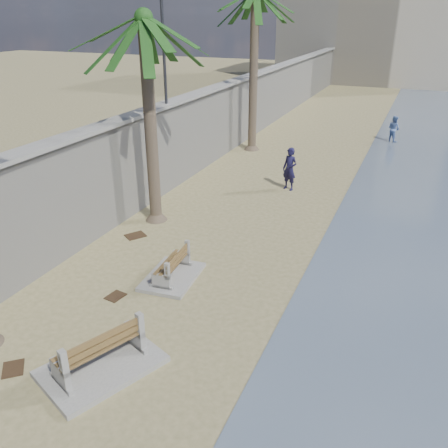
% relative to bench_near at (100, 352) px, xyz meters
% --- Properties ---
extents(ground_plane, '(140.00, 140.00, 0.00)m').
position_rel_bench_near_xyz_m(ground_plane, '(1.02, -1.47, -0.44)').
color(ground_plane, '#8F8357').
extents(seawall, '(0.45, 70.00, 3.50)m').
position_rel_bench_near_xyz_m(seawall, '(-4.18, 18.53, 1.31)').
color(seawall, gray).
rests_on(seawall, ground_plane).
extents(wall_cap, '(0.80, 70.00, 0.12)m').
position_rel_bench_near_xyz_m(wall_cap, '(-4.18, 18.53, 3.11)').
color(wall_cap, gray).
rests_on(wall_cap, seawall).
extents(end_building, '(18.00, 12.00, 14.00)m').
position_rel_bench_near_xyz_m(end_building, '(-0.98, 50.53, 6.56)').
color(end_building, '#B7AA93').
rests_on(end_building, ground_plane).
extents(bench_near, '(2.48, 2.88, 1.01)m').
position_rel_bench_near_xyz_m(bench_near, '(0.00, 0.00, 0.00)').
color(bench_near, gray).
rests_on(bench_near, ground_plane).
extents(bench_far, '(1.49, 2.06, 0.82)m').
position_rel_bench_near_xyz_m(bench_far, '(-0.41, 3.91, -0.08)').
color(bench_far, gray).
rests_on(bench_far, ground_plane).
extents(palm_mid, '(5.00, 5.00, 7.71)m').
position_rel_bench_near_xyz_m(palm_mid, '(-2.94, 7.37, 6.28)').
color(palm_mid, brown).
rests_on(palm_mid, ground_plane).
extents(streetlight, '(0.28, 0.28, 5.12)m').
position_rel_bench_near_xyz_m(streetlight, '(-4.08, 10.53, 6.20)').
color(streetlight, '#2D2D33').
rests_on(streetlight, wall_cap).
extents(person_a, '(0.88, 0.74, 2.08)m').
position_rel_bench_near_xyz_m(person_a, '(0.64, 12.41, 0.60)').
color(person_a, '#151232').
rests_on(person_a, ground_plane).
extents(person_b, '(1.01, 0.98, 1.66)m').
position_rel_bench_near_xyz_m(person_b, '(4.02, 22.69, 0.39)').
color(person_b, '#536EAC').
rests_on(person_b, ground_plane).
extents(debris_b, '(0.67, 0.69, 0.03)m').
position_rel_bench_near_xyz_m(debris_b, '(-1.75, -0.75, -0.43)').
color(debris_b, '#382616').
rests_on(debris_b, ground_plane).
extents(debris_c, '(0.78, 0.82, 0.03)m').
position_rel_bench_near_xyz_m(debris_c, '(-2.91, 5.90, -0.43)').
color(debris_c, '#382616').
rests_on(debris_c, ground_plane).
extents(debris_d, '(0.47, 0.55, 0.03)m').
position_rel_bench_near_xyz_m(debris_d, '(-1.36, 2.47, -0.43)').
color(debris_d, '#382616').
rests_on(debris_d, ground_plane).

